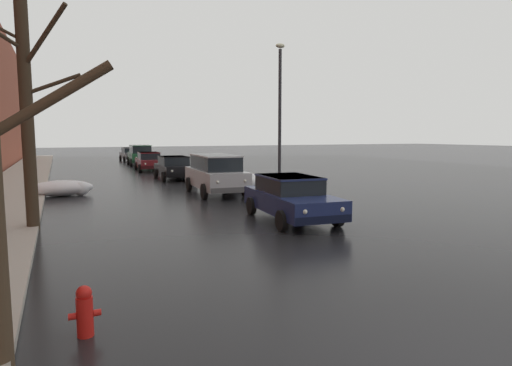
% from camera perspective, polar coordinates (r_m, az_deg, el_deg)
% --- Properties ---
extents(left_sidewalk_slab, '(2.99, 80.00, 0.14)m').
position_cam_1_polar(left_sidewalk_slab, '(20.99, -30.32, -1.77)').
color(left_sidewalk_slab, '#A8A399').
rests_on(left_sidewalk_slab, ground).
extents(snow_bank_along_left_kerb, '(2.37, 1.35, 0.86)m').
position_cam_1_polar(snow_bank_along_left_kerb, '(21.07, -1.43, 0.10)').
color(snow_bank_along_left_kerb, white).
rests_on(snow_bank_along_left_kerb, ground).
extents(snow_bank_mid_block_left, '(2.71, 1.41, 0.70)m').
position_cam_1_polar(snow_bank_mid_block_left, '(21.18, -24.25, -0.63)').
color(snow_bank_mid_block_left, white).
rests_on(snow_bank_mid_block_left, ground).
extents(snow_bank_near_corner_right, '(2.40, 1.25, 0.66)m').
position_cam_1_polar(snow_bank_near_corner_right, '(29.33, -9.73, 1.61)').
color(snow_bank_near_corner_right, white).
rests_on(snow_bank_near_corner_right, ground).
extents(bare_tree_second_along_sidewalk, '(3.19, 1.80, 6.40)m').
position_cam_1_polar(bare_tree_second_along_sidewalk, '(13.67, -28.21, 8.56)').
color(bare_tree_second_along_sidewalk, '#382B1E').
rests_on(bare_tree_second_along_sidewalk, ground).
extents(sedan_darkblue_approaching_near_lane, '(2.29, 4.55, 1.42)m').
position_cam_1_polar(sedan_darkblue_approaching_near_lane, '(13.83, 4.63, -1.83)').
color(sedan_darkblue_approaching_near_lane, navy).
rests_on(sedan_darkblue_approaching_near_lane, ground).
extents(suv_silver_parked_kerbside_close, '(2.26, 4.90, 1.82)m').
position_cam_1_polar(suv_silver_parked_kerbside_close, '(19.96, -5.41, 1.37)').
color(suv_silver_parked_kerbside_close, '#B7B7BC').
rests_on(suv_silver_parked_kerbside_close, ground).
extents(sedan_black_parked_kerbside_mid, '(2.08, 4.04, 1.42)m').
position_cam_1_polar(sedan_black_parked_kerbside_mid, '(27.07, -10.83, 2.10)').
color(sedan_black_parked_kerbside_mid, black).
rests_on(sedan_black_parked_kerbside_mid, ground).
extents(sedan_maroon_parked_far_down_block, '(2.08, 4.37, 1.42)m').
position_cam_1_polar(sedan_maroon_parked_far_down_block, '(33.82, -14.03, 2.86)').
color(sedan_maroon_parked_far_down_block, maroon).
rests_on(sedan_maroon_parked_far_down_block, ground).
extents(suv_green_queued_behind_truck, '(2.29, 4.74, 1.82)m').
position_cam_1_polar(suv_green_queued_behind_truck, '(40.32, -15.13, 3.71)').
color(suv_green_queued_behind_truck, '#1E5633').
rests_on(suv_green_queued_behind_truck, ground).
extents(sedan_grey_at_far_intersection, '(1.90, 4.12, 1.42)m').
position_cam_1_polar(sedan_grey_at_far_intersection, '(46.55, -16.37, 3.71)').
color(sedan_grey_at_far_intersection, slate).
rests_on(sedan_grey_at_far_intersection, ground).
extents(fire_hydrant, '(0.42, 0.22, 0.71)m').
position_cam_1_polar(fire_hydrant, '(6.50, -21.82, -15.49)').
color(fire_hydrant, red).
rests_on(fire_hydrant, ground).
extents(street_lamp_post, '(0.44, 0.24, 6.71)m').
position_cam_1_polar(street_lamp_post, '(19.34, 3.18, 9.32)').
color(street_lamp_post, '#28282D').
rests_on(street_lamp_post, ground).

